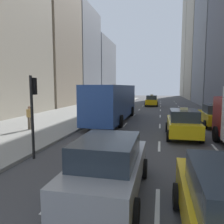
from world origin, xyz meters
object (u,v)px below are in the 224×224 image
at_px(sedan_silver_behind, 109,166).
at_px(pedestrian_far_walking, 30,116).
at_px(taxi_lead, 183,123).
at_px(traffic_light_pole, 33,104).
at_px(taxi_second, 215,115).
at_px(taxi_fourth, 152,101).
at_px(city_bus, 113,101).

relative_size(sedan_silver_behind, pedestrian_far_walking, 2.67).
relative_size(taxi_lead, traffic_light_pole, 1.22).
height_order(taxi_second, taxi_fourth, same).
relative_size(city_bus, pedestrian_far_walking, 7.04).
bearing_deg(city_bus, taxi_second, -7.36).
distance_m(taxi_second, sedan_silver_behind, 13.68).
distance_m(taxi_fourth, city_bus, 16.45).
bearing_deg(taxi_second, pedestrian_far_walking, -159.34).
bearing_deg(sedan_silver_behind, pedestrian_far_walking, 134.68).
height_order(taxi_lead, pedestrian_far_walking, taxi_lead).
xyz_separation_m(taxi_lead, sedan_silver_behind, (-2.80, -8.08, -0.00)).
bearing_deg(taxi_fourth, taxi_lead, -82.64).
distance_m(sedan_silver_behind, city_bus, 13.89).
bearing_deg(sedan_silver_behind, city_bus, 101.71).
bearing_deg(city_bus, taxi_lead, -44.37).
xyz_separation_m(taxi_lead, city_bus, (-5.61, 5.49, 0.91)).
bearing_deg(traffic_light_pole, taxi_lead, 39.56).
height_order(taxi_lead, city_bus, city_bus).
relative_size(taxi_lead, sedan_silver_behind, 1.00).
distance_m(taxi_second, pedestrian_far_walking, 13.97).
xyz_separation_m(taxi_second, sedan_silver_behind, (-5.60, -12.48, -0.00)).
distance_m(taxi_lead, traffic_light_pole, 8.89).
xyz_separation_m(sedan_silver_behind, pedestrian_far_walking, (-7.47, 7.56, 0.19)).
bearing_deg(city_bus, taxi_fourth, 80.14).
xyz_separation_m(taxi_second, city_bus, (-8.41, 1.09, 0.91)).
bearing_deg(taxi_fourth, pedestrian_far_walking, -108.60).
distance_m(taxi_fourth, pedestrian_far_walking, 23.42).
bearing_deg(taxi_lead, city_bus, 135.63).
xyz_separation_m(taxi_second, taxi_fourth, (-5.60, 17.27, 0.00)).
xyz_separation_m(taxi_fourth, pedestrian_far_walking, (-7.47, -22.20, 0.19)).
relative_size(taxi_fourth, sedan_silver_behind, 1.00).
height_order(taxi_fourth, pedestrian_far_walking, taxi_fourth).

